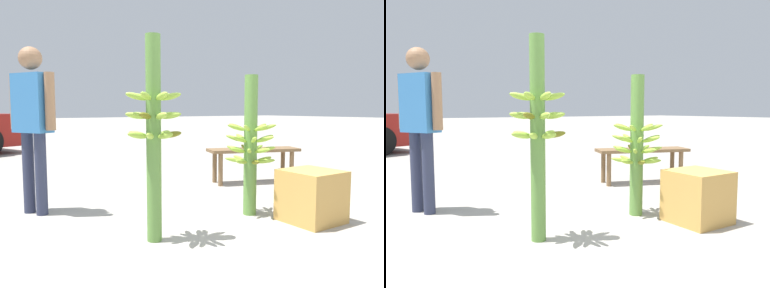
{
  "view_description": "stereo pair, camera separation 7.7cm",
  "coord_description": "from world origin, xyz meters",
  "views": [
    {
      "loc": [
        -1.82,
        -2.1,
        1.0
      ],
      "look_at": [
        0.07,
        0.78,
        0.68
      ],
      "focal_mm": 35.0,
      "sensor_mm": 36.0,
      "label": 1
    },
    {
      "loc": [
        -1.76,
        -2.14,
        1.0
      ],
      "look_at": [
        0.07,
        0.78,
        0.68
      ],
      "focal_mm": 35.0,
      "sensor_mm": 36.0,
      "label": 2
    }
  ],
  "objects": [
    {
      "name": "produce_crate",
      "position": [
        0.85,
        0.04,
        0.23
      ],
      "size": [
        0.46,
        0.46,
        0.46
      ],
      "color": "#C69347",
      "rests_on": "ground_plane"
    },
    {
      "name": "ground_plane",
      "position": [
        0.0,
        0.0,
        0.0
      ],
      "size": [
        80.0,
        80.0,
        0.0
      ],
      "primitive_type": "plane",
      "color": "#9E998E"
    },
    {
      "name": "banana_stalk_left",
      "position": [
        -0.54,
        0.37,
        0.82
      ],
      "size": [
        0.42,
        0.42,
        1.54
      ],
      "color": "#5B8C3D",
      "rests_on": "ground_plane"
    },
    {
      "name": "banana_stalk_center",
      "position": [
        0.55,
        0.51,
        0.66
      ],
      "size": [
        0.48,
        0.48,
        1.31
      ],
      "color": "#5B8C3D",
      "rests_on": "ground_plane"
    },
    {
      "name": "market_bench",
      "position": [
        1.65,
        1.65,
        0.39
      ],
      "size": [
        1.29,
        0.74,
        0.47
      ],
      "rotation": [
        0.0,
        0.0,
        -0.34
      ],
      "color": "brown",
      "rests_on": "ground_plane"
    },
    {
      "name": "vendor_person",
      "position": [
        -1.14,
        1.65,
        0.95
      ],
      "size": [
        0.35,
        0.54,
        1.57
      ],
      "rotation": [
        0.0,
        0.0,
        -1.06
      ],
      "color": "#2D334C",
      "rests_on": "ground_plane"
    }
  ]
}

